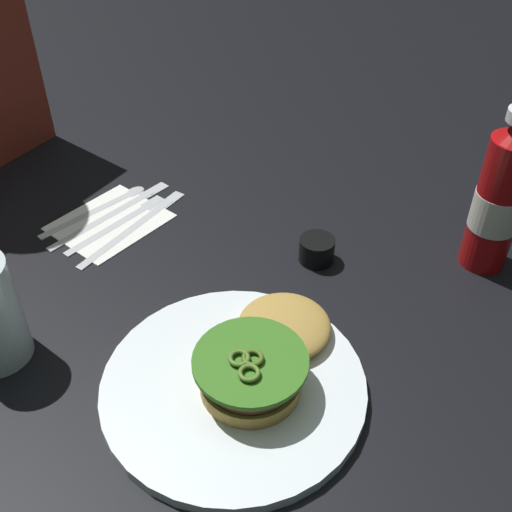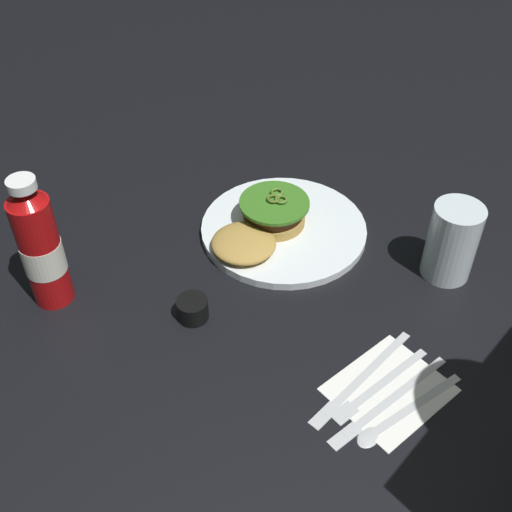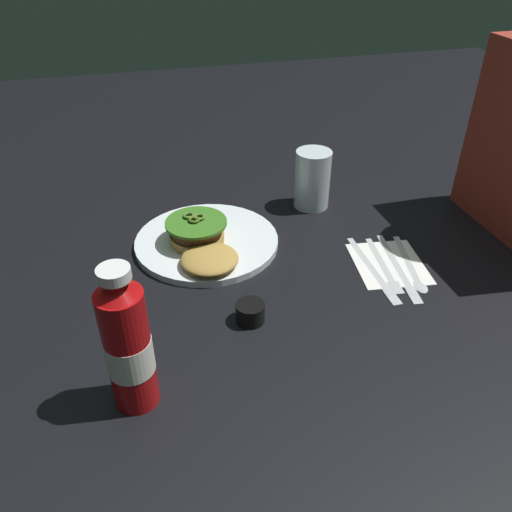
% 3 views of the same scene
% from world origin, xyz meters
% --- Properties ---
extents(ground_plane, '(3.00, 3.00, 0.00)m').
position_xyz_m(ground_plane, '(0.00, 0.00, 0.00)').
color(ground_plane, black).
extents(dinner_plate, '(0.29, 0.29, 0.01)m').
position_xyz_m(dinner_plate, '(-0.14, -0.08, 0.01)').
color(dinner_plate, white).
rests_on(dinner_plate, ground_plane).
extents(burger_sandwich, '(0.20, 0.12, 0.05)m').
position_xyz_m(burger_sandwich, '(-0.11, -0.10, 0.03)').
color(burger_sandwich, '#B08840').
rests_on(burger_sandwich, dinner_plate).
extents(ketchup_bottle, '(0.06, 0.06, 0.23)m').
position_xyz_m(ketchup_bottle, '(0.22, -0.25, 0.10)').
color(ketchup_bottle, '#B00D0F').
rests_on(ketchup_bottle, ground_plane).
extents(water_glass, '(0.08, 0.08, 0.13)m').
position_xyz_m(water_glass, '(-0.24, 0.18, 0.07)').
color(water_glass, silver).
rests_on(water_glass, ground_plane).
extents(condiment_cup, '(0.05, 0.05, 0.03)m').
position_xyz_m(condiment_cup, '(0.10, -0.06, 0.02)').
color(condiment_cup, black).
rests_on(condiment_cup, ground_plane).
extents(napkin, '(0.17, 0.15, 0.00)m').
position_xyz_m(napkin, '(0.02, 0.24, 0.00)').
color(napkin, white).
rests_on(napkin, ground_plane).
extents(steak_knife, '(0.22, 0.02, 0.00)m').
position_xyz_m(steak_knife, '(0.04, 0.20, 0.00)').
color(steak_knife, silver).
rests_on(steak_knife, napkin).
extents(fork_utensil, '(0.18, 0.04, 0.00)m').
position_xyz_m(fork_utensil, '(0.03, 0.23, 0.00)').
color(fork_utensil, silver).
rests_on(fork_utensil, napkin).
extents(butter_knife, '(0.22, 0.05, 0.00)m').
position_xyz_m(butter_knife, '(0.05, 0.25, 0.00)').
color(butter_knife, silver).
rests_on(butter_knife, napkin).
extents(spoon_utensil, '(0.18, 0.06, 0.00)m').
position_xyz_m(spoon_utensil, '(0.05, 0.27, 0.00)').
color(spoon_utensil, silver).
rests_on(spoon_utensil, napkin).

